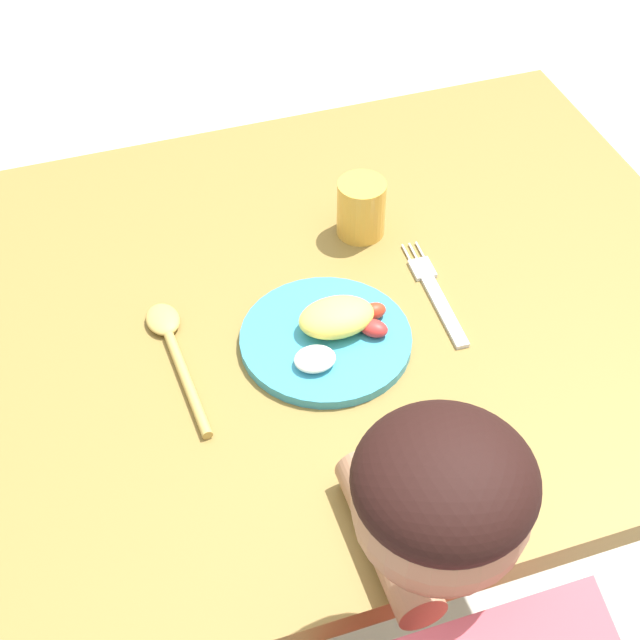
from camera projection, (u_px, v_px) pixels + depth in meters
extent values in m
plane|color=beige|center=(308.00, 592.00, 1.80)|extent=(8.00, 8.00, 0.00)
cube|color=olive|center=(304.00, 317.00, 1.28)|extent=(1.15, 0.87, 0.04)
cube|color=olive|center=(494.00, 267.00, 1.91)|extent=(0.05, 0.05, 0.72)
cylinder|color=teal|center=(326.00, 339.00, 1.22)|extent=(0.22, 0.22, 0.01)
ellipsoid|color=#ECD955|center=(336.00, 317.00, 1.21)|extent=(0.10, 0.07, 0.04)
ellipsoid|color=red|center=(374.00, 328.00, 1.21)|extent=(0.05, 0.04, 0.02)
ellipsoid|color=red|center=(374.00, 311.00, 1.23)|extent=(0.03, 0.02, 0.02)
ellipsoid|color=red|center=(349.00, 308.00, 1.24)|extent=(0.03, 0.02, 0.02)
ellipsoid|color=white|center=(315.00, 359.00, 1.17)|extent=(0.05, 0.04, 0.02)
cube|color=silver|center=(445.00, 311.00, 1.26)|extent=(0.02, 0.13, 0.01)
cube|color=silver|center=(422.00, 269.00, 1.32)|extent=(0.03, 0.04, 0.01)
cylinder|color=silver|center=(420.00, 250.00, 1.34)|extent=(0.00, 0.04, 0.00)
cylinder|color=silver|center=(413.00, 252.00, 1.34)|extent=(0.00, 0.04, 0.00)
cylinder|color=silver|center=(406.00, 253.00, 1.34)|extent=(0.00, 0.04, 0.00)
cylinder|color=tan|center=(187.00, 383.00, 1.17)|extent=(0.02, 0.17, 0.01)
ellipsoid|color=tan|center=(163.00, 319.00, 1.24)|extent=(0.05, 0.06, 0.02)
cylinder|color=gold|center=(361.00, 208.00, 1.35)|extent=(0.07, 0.07, 0.08)
sphere|color=#9E7051|center=(441.00, 504.00, 0.80)|extent=(0.15, 0.15, 0.15)
ellipsoid|color=black|center=(445.00, 481.00, 0.77)|extent=(0.15, 0.15, 0.08)
cylinder|color=#9E7051|center=(388.00, 535.00, 1.00)|extent=(0.05, 0.19, 0.05)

